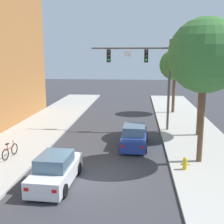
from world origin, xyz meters
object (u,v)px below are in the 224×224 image
object	(u,v)px
traffic_signal_mast	(147,68)
bicycle_leaning	(10,151)
street_tree_nearest	(206,56)
car_following_white	(56,170)
car_lead_blue	(134,137)
street_tree_second	(203,60)
fire_hydrant	(185,163)
street_tree_third	(175,65)

from	to	relation	value
traffic_signal_mast	bicycle_leaning	distance (m)	12.43
bicycle_leaning	street_tree_nearest	world-z (taller)	street_tree_nearest
traffic_signal_mast	car_following_white	world-z (taller)	traffic_signal_mast
car_lead_blue	street_tree_second	bearing A→B (deg)	30.84
car_following_white	street_tree_nearest	distance (m)	10.21
street_tree_nearest	street_tree_second	world-z (taller)	street_tree_nearest
street_tree_nearest	fire_hydrant	bearing A→B (deg)	-127.41
car_lead_blue	car_following_white	xyz separation A→B (m)	(-3.83, -6.27, 0.00)
fire_hydrant	street_tree_nearest	xyz separation A→B (m)	(1.04, 1.37, 5.86)
bicycle_leaning	fire_hydrant	size ratio (longest dim) A/B	2.46
street_tree_second	bicycle_leaning	bearing A→B (deg)	-153.78
fire_hydrant	street_tree_second	distance (m)	9.28
car_lead_blue	street_tree_nearest	world-z (taller)	street_tree_nearest
traffic_signal_mast	street_tree_nearest	bearing A→B (deg)	-67.09
bicycle_leaning	street_tree_third	distance (m)	19.80
car_following_white	street_tree_third	bearing A→B (deg)	66.61
car_following_white	street_tree_third	world-z (taller)	street_tree_third
traffic_signal_mast	street_tree_third	distance (m)	8.23
car_following_white	fire_hydrant	xyz separation A→B (m)	(6.71, 2.12, -0.22)
street_tree_nearest	street_tree_second	xyz separation A→B (m)	(1.09, 5.79, -0.35)
traffic_signal_mast	street_tree_second	size ratio (longest dim) A/B	0.93
car_lead_blue	bicycle_leaning	xyz separation A→B (m)	(-7.66, -3.25, -0.18)
car_lead_blue	car_following_white	bearing A→B (deg)	-121.40
street_tree_nearest	car_following_white	bearing A→B (deg)	-155.83
street_tree_nearest	street_tree_second	distance (m)	5.90
street_tree_third	fire_hydrant	bearing A→B (deg)	-94.19
bicycle_leaning	street_tree_third	size ratio (longest dim) A/B	0.26
traffic_signal_mast	street_tree_second	bearing A→B (deg)	-18.59
traffic_signal_mast	bicycle_leaning	size ratio (longest dim) A/B	4.24
car_following_white	street_tree_nearest	world-z (taller)	street_tree_nearest
car_following_white	car_lead_blue	bearing A→B (deg)	58.60
car_following_white	street_tree_second	distance (m)	13.87
fire_hydrant	street_tree_nearest	size ratio (longest dim) A/B	0.09
traffic_signal_mast	car_lead_blue	xyz separation A→B (m)	(-0.90, -4.38, -4.62)
street_tree_third	traffic_signal_mast	bearing A→B (deg)	-112.64
car_lead_blue	street_tree_nearest	bearing A→B (deg)	-35.40
car_lead_blue	street_tree_third	bearing A→B (deg)	71.26
car_lead_blue	bicycle_leaning	bearing A→B (deg)	-157.03
street_tree_third	street_tree_nearest	bearing A→B (deg)	-90.53
car_lead_blue	fire_hydrant	distance (m)	5.06
car_lead_blue	fire_hydrant	size ratio (longest dim) A/B	5.97
car_following_white	bicycle_leaning	size ratio (longest dim) A/B	2.43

